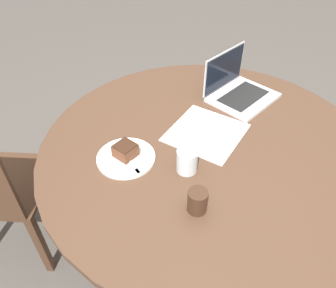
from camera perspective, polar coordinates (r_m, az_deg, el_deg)
The scene contains 9 objects.
ground_plane at distance 1.94m, azimuth 5.10°, elevation -16.98°, with size 12.00×12.00×0.00m, color #4C4742.
dining_table at distance 1.43m, azimuth 6.63°, elevation -3.11°, with size 1.38×1.38×0.75m.
paper_document at distance 1.42m, azimuth 6.46°, elevation 2.01°, with size 0.41×0.41×0.00m.
plate at distance 1.29m, azimuth -7.32°, elevation -2.38°, with size 0.23×0.23×0.01m.
cake_slice at distance 1.28m, azimuth -7.42°, elevation -1.11°, with size 0.11×0.11×0.05m.
fork at distance 1.26m, azimuth -6.45°, elevation -3.29°, with size 0.16×0.10×0.00m.
coffee_glass at distance 1.09m, azimuth 5.15°, elevation -9.86°, with size 0.07×0.07×0.09m.
water_glass at distance 1.21m, azimuth 3.32°, elevation -2.93°, with size 0.08×0.08×0.09m.
laptop at distance 1.65m, azimuth 12.20°, elevation 9.02°, with size 0.39×0.39×0.21m.
Camera 1 is at (1.01, -0.18, 1.64)m, focal length 35.00 mm.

